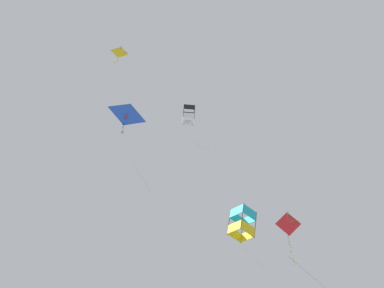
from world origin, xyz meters
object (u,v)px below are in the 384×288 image
(kite_box_near_right, at_px, (242,223))
(kite_diamond_highest, at_px, (119,53))
(kite_delta_upper_right, at_px, (127,115))
(kite_box_far_centre, at_px, (189,115))
(kite_diamond_low_drifter, at_px, (288,225))

(kite_box_near_right, height_order, kite_diamond_highest, kite_diamond_highest)
(kite_delta_upper_right, relative_size, kite_box_far_centre, 1.52)
(kite_delta_upper_right, height_order, kite_diamond_low_drifter, kite_delta_upper_right)
(kite_box_near_right, bearing_deg, kite_diamond_low_drifter, -62.02)
(kite_diamond_highest, bearing_deg, kite_diamond_low_drifter, 13.50)
(kite_diamond_highest, bearing_deg, kite_box_near_right, 25.09)
(kite_diamond_low_drifter, bearing_deg, kite_delta_upper_right, -172.89)
(kite_box_near_right, relative_size, kite_box_far_centre, 0.93)
(kite_delta_upper_right, bearing_deg, kite_diamond_low_drifter, -4.13)
(kite_delta_upper_right, relative_size, kite_diamond_highest, 1.24)
(kite_box_near_right, distance_m, kite_diamond_low_drifter, 3.61)
(kite_box_near_right, bearing_deg, kite_box_far_centre, 171.91)
(kite_delta_upper_right, height_order, kite_box_far_centre, kite_box_far_centre)
(kite_box_near_right, relative_size, kite_diamond_low_drifter, 0.82)
(kite_box_near_right, xyz_separation_m, kite_diamond_highest, (12.90, -6.39, 6.61))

